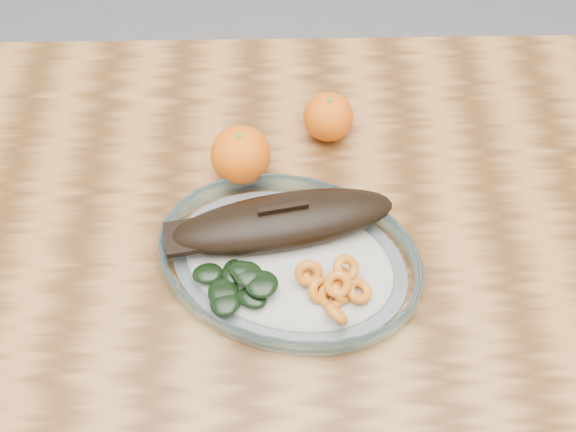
% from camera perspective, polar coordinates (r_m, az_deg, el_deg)
% --- Properties ---
extents(dining_table, '(1.20, 0.80, 0.75)m').
position_cam_1_polar(dining_table, '(0.96, -2.82, -6.91)').
color(dining_table, '#573314').
rests_on(dining_table, ground).
extents(plated_meal, '(0.71, 0.71, 0.08)m').
position_cam_1_polar(plated_meal, '(0.86, 0.04, -3.20)').
color(plated_meal, white).
rests_on(plated_meal, dining_table).
extents(orange_left, '(0.08, 0.08, 0.08)m').
position_cam_1_polar(orange_left, '(0.93, -3.76, 4.84)').
color(orange_left, '#FF4005').
rests_on(orange_left, dining_table).
extents(orange_right, '(0.07, 0.07, 0.07)m').
position_cam_1_polar(orange_right, '(0.98, 3.21, 7.83)').
color(orange_right, '#FF4005').
rests_on(orange_right, dining_table).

